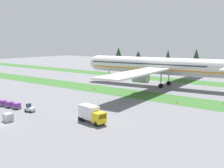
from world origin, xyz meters
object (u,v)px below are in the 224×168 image
at_px(cargo_dolly_third, 2,103).
at_px(taxiway_marker_0, 94,89).
at_px(taxiway_marker_2, 137,95).
at_px(ground_crew_marshaller, 88,114).
at_px(taxiway_marker_1, 177,102).
at_px(cargo_dolly_lead, 16,105).
at_px(cargo_dolly_second, 9,104).
at_px(airliner, 160,66).
at_px(catering_truck, 92,114).
at_px(baggage_tug, 30,108).
at_px(uld_container_2, 8,117).

distance_m(cargo_dolly_third, taxiway_marker_0, 34.06).
bearing_deg(cargo_dolly_third, taxiway_marker_2, 144.87).
bearing_deg(ground_crew_marshaller, taxiway_marker_1, 14.84).
bearing_deg(taxiway_marker_1, cargo_dolly_lead, -133.46).
bearing_deg(cargo_dolly_second, cargo_dolly_lead, 90.00).
height_order(cargo_dolly_lead, ground_crew_marshaller, ground_crew_marshaller).
relative_size(airliner, catering_truck, 10.93).
xyz_separation_m(cargo_dolly_second, taxiway_marker_0, (-0.69, 33.76, -0.59)).
bearing_deg(baggage_tug, catering_truck, 93.59).
xyz_separation_m(ground_crew_marshaller, uld_container_2, (-11.58, -12.75, -0.07)).
relative_size(cargo_dolly_third, taxiway_marker_2, 4.74).
distance_m(baggage_tug, catering_truck, 18.49).
bearing_deg(taxiway_marker_0, baggage_tug, -75.47).
xyz_separation_m(uld_container_2, taxiway_marker_1, (20.98, 38.65, -0.56)).
relative_size(cargo_dolly_third, catering_truck, 0.32).
relative_size(airliner, taxiway_marker_1, 125.93).
bearing_deg(taxiway_marker_0, cargo_dolly_lead, -83.90).
distance_m(cargo_dolly_third, taxiway_marker_2, 39.67).
distance_m(cargo_dolly_lead, cargo_dolly_second, 2.90).
xyz_separation_m(airliner, cargo_dolly_lead, (-10.81, -54.77, -6.89)).
height_order(airliner, taxiway_marker_1, airliner).
xyz_separation_m(baggage_tug, cargo_dolly_second, (-7.90, -0.60, 0.10)).
bearing_deg(taxiway_marker_0, cargo_dolly_third, -93.71).
height_order(airliner, taxiway_marker_2, airliner).
distance_m(airliner, cargo_dolly_second, 57.09).
bearing_deg(taxiway_marker_1, airliner, 128.26).
xyz_separation_m(taxiway_marker_1, taxiway_marker_2, (-14.94, 2.52, -0.07)).
relative_size(cargo_dolly_lead, cargo_dolly_second, 1.00).
bearing_deg(cargo_dolly_lead, airliner, 164.52).
distance_m(cargo_dolly_lead, ground_crew_marshaller, 20.74).
relative_size(catering_truck, taxiway_marker_0, 11.08).
xyz_separation_m(baggage_tug, ground_crew_marshaller, (15.07, 4.82, 0.13)).
relative_size(cargo_dolly_third, uld_container_2, 1.15).
distance_m(catering_truck, ground_crew_marshaller, 4.07).
bearing_deg(cargo_dolly_second, baggage_tug, 90.00).
height_order(airliner, ground_crew_marshaller, airliner).
bearing_deg(taxiway_marker_2, taxiway_marker_1, -9.57).
height_order(baggage_tug, cargo_dolly_second, baggage_tug).
xyz_separation_m(baggage_tug, taxiway_marker_2, (9.53, 33.25, -0.57)).
relative_size(cargo_dolly_lead, ground_crew_marshaller, 1.33).
relative_size(airliner, taxiway_marker_0, 121.19).
distance_m(baggage_tug, ground_crew_marshaller, 15.82).
bearing_deg(baggage_tug, taxiway_marker_2, 159.70).
bearing_deg(taxiway_marker_0, airliner, 55.85).
bearing_deg(ground_crew_marshaller, cargo_dolly_lead, 139.30).
height_order(cargo_dolly_second, catering_truck, catering_truck).
bearing_deg(uld_container_2, taxiway_marker_2, 81.66).
bearing_deg(ground_crew_marshaller, uld_container_2, 172.53).
xyz_separation_m(baggage_tug, cargo_dolly_lead, (-5.01, -0.38, 0.10)).
xyz_separation_m(airliner, cargo_dolly_third, (-16.60, -55.20, -6.89)).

